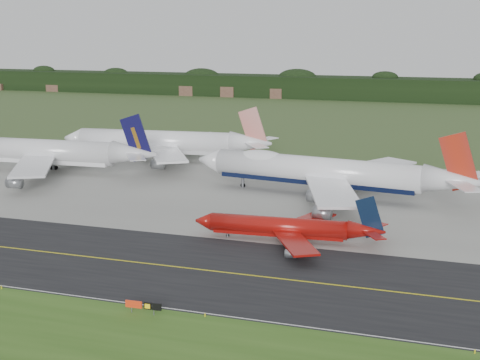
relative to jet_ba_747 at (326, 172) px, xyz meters
name	(u,v)px	position (x,y,z in m)	size (l,w,h in m)	color
ground	(231,264)	(-6.07, -49.44, -5.76)	(600.00, 600.00, 0.00)	#3F5326
taxiway	(223,272)	(-6.07, -53.44, -5.75)	(400.00, 32.00, 0.02)	black
apron	(300,193)	(-6.07, 1.56, -5.75)	(400.00, 78.00, 0.01)	gray
taxiway_centreline	(223,272)	(-6.07, -53.44, -5.73)	(400.00, 0.40, 0.00)	gold
taxiway_edge_line	(185,311)	(-6.07, -68.94, -5.73)	(400.00, 0.25, 0.00)	silver
horizon_treeline	(391,90)	(-6.07, 224.32, -0.29)	(700.00, 25.00, 12.00)	black
jet_ba_747	(326,172)	(0.00, 0.00, 0.00)	(67.30, 55.28, 16.93)	white
jet_red_737	(289,228)	(-0.02, -35.04, -3.18)	(34.57, 28.14, 9.33)	maroon
jet_navy_gold	(46,152)	(-76.10, 3.86, -0.32)	(64.14, 55.86, 16.56)	silver
jet_star_tail	(166,143)	(-51.80, 27.64, -0.25)	(62.67, 52.20, 16.52)	white
taxiway_sign	(143,306)	(-11.04, -71.64, -4.55)	(5.16, 0.38, 1.72)	slate
edge_marker_left	(1,287)	(-34.81, -69.94, -5.51)	(0.16, 0.16, 0.50)	yellow
edge_marker_center	(205,315)	(-2.85, -69.94, -5.51)	(0.16, 0.16, 0.50)	yellow
edge_marker_right	(475,352)	(31.02, -69.94, -5.51)	(0.16, 0.16, 0.50)	yellow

